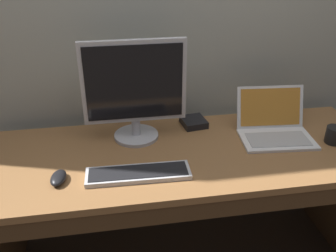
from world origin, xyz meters
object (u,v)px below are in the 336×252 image
external_monitor (135,90)px  computer_mouse (58,178)px  external_drive_box (194,122)px  coffee_mug (335,135)px  laptop_white (274,127)px  wired_keyboard (138,174)px

external_monitor → computer_mouse: bearing=-138.7°
external_drive_box → coffee_mug: size_ratio=1.09×
laptop_white → wired_keyboard: size_ratio=0.84×
external_monitor → external_drive_box: bearing=16.5°
external_drive_box → laptop_white: bearing=-25.6°
laptop_white → coffee_mug: laptop_white is taller
external_monitor → coffee_mug: (0.95, -0.20, -0.22)m
wired_keyboard → external_monitor: bearing=86.1°
laptop_white → external_monitor: 0.72m
external_drive_box → coffee_mug: (0.64, -0.29, 0.02)m
external_drive_box → wired_keyboard: bearing=-128.9°
laptop_white → wired_keyboard: laptop_white is taller
laptop_white → computer_mouse: 1.06m
wired_keyboard → coffee_mug: (0.97, 0.12, 0.03)m
wired_keyboard → coffee_mug: bearing=7.2°
computer_mouse → external_monitor: bearing=49.7°
external_monitor → coffee_mug: bearing=-11.9°
computer_mouse → coffee_mug: bearing=13.2°
external_monitor → external_drive_box: size_ratio=3.74×
wired_keyboard → external_drive_box: 0.53m
external_monitor → coffee_mug: external_monitor is taller
external_monitor → external_drive_box: (0.31, 0.09, -0.24)m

